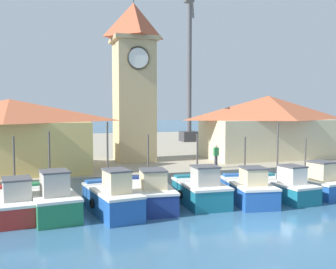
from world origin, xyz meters
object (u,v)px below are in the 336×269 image
(fishing_boat_center, at_px, (201,190))
(warehouse_right, at_px, (268,126))
(fishing_boat_far_left, at_px, (16,203))
(fishing_boat_right_inner, at_px, (284,187))
(port_crane_near, at_px, (189,75))
(dock_worker_near_tower, at_px, (216,156))
(clock_tower, at_px, (134,77))
(fishing_boat_mid_right, at_px, (248,189))
(fishing_boat_mid_left, at_px, (150,193))
(warehouse_left, at_px, (10,135))
(fishing_boat_right_outer, at_px, (312,183))
(fishing_boat_left_inner, at_px, (112,198))
(fishing_boat_left_outer, at_px, (52,200))

(fishing_boat_center, xyz_separation_m, warehouse_right, (9.40, 8.40, 3.06))
(fishing_boat_far_left, xyz_separation_m, fishing_boat_right_inner, (14.62, -0.72, 0.01))
(port_crane_near, height_order, dock_worker_near_tower, port_crane_near)
(clock_tower, xyz_separation_m, dock_worker_near_tower, (4.42, -5.49, -5.57))
(fishing_boat_mid_right, bearing_deg, clock_tower, 112.34)
(fishing_boat_mid_left, xyz_separation_m, warehouse_left, (-7.42, 6.89, 2.84))
(warehouse_right, bearing_deg, fishing_boat_right_outer, -103.45)
(fishing_boat_left_inner, xyz_separation_m, fishing_boat_mid_left, (2.17, 0.73, -0.06))
(fishing_boat_mid_right, bearing_deg, port_crane_near, 76.62)
(fishing_boat_right_outer, relative_size, port_crane_near, 0.23)
(fishing_boat_left_inner, distance_m, port_crane_near, 30.51)
(port_crane_near, bearing_deg, fishing_boat_right_inner, -98.31)
(dock_worker_near_tower, bearing_deg, clock_tower, 128.82)
(fishing_boat_left_outer, bearing_deg, fishing_boat_right_outer, 0.52)
(warehouse_right, height_order, dock_worker_near_tower, warehouse_right)
(fishing_boat_mid_right, bearing_deg, fishing_boat_center, 171.15)
(warehouse_right, distance_m, port_crane_near, 17.75)
(port_crane_near, bearing_deg, fishing_boat_right_outer, -93.18)
(fishing_boat_mid_left, xyz_separation_m, warehouse_right, (12.22, 8.23, 3.07))
(warehouse_left, relative_size, dock_worker_near_tower, 6.27)
(fishing_boat_mid_right, height_order, fishing_boat_right_outer, fishing_boat_mid_right)
(fishing_boat_mid_left, bearing_deg, warehouse_right, 33.97)
(fishing_boat_far_left, distance_m, fishing_boat_left_inner, 4.65)
(fishing_boat_center, distance_m, clock_tower, 12.11)
(warehouse_right, relative_size, dock_worker_near_tower, 6.57)
(fishing_boat_mid_right, xyz_separation_m, clock_tower, (-4.22, 10.28, 6.90))
(fishing_boat_right_inner, bearing_deg, port_crane_near, 81.69)
(dock_worker_near_tower, bearing_deg, fishing_boat_left_inner, -147.99)
(fishing_boat_mid_right, xyz_separation_m, warehouse_right, (6.69, 8.82, 3.09))
(fishing_boat_mid_left, relative_size, clock_tower, 0.36)
(clock_tower, bearing_deg, warehouse_right, -7.62)
(warehouse_left, bearing_deg, fishing_boat_right_outer, -21.38)
(fishing_boat_far_left, distance_m, port_crane_near, 32.09)
(fishing_boat_right_inner, distance_m, warehouse_left, 17.25)
(fishing_boat_right_outer, height_order, port_crane_near, port_crane_near)
(fishing_boat_left_inner, relative_size, fishing_boat_right_inner, 1.06)
(warehouse_left, relative_size, port_crane_near, 0.50)
(fishing_boat_mid_right, bearing_deg, fishing_boat_left_outer, 177.67)
(warehouse_left, bearing_deg, port_crane_near, 43.74)
(fishing_boat_far_left, xyz_separation_m, fishing_boat_mid_left, (6.72, -0.24, 0.07))
(fishing_boat_left_outer, bearing_deg, clock_tower, 57.31)
(fishing_boat_far_left, xyz_separation_m, fishing_boat_right_outer, (16.96, -0.26, 0.02))
(fishing_boat_far_left, relative_size, clock_tower, 0.37)
(warehouse_right, bearing_deg, clock_tower, 172.38)
(fishing_boat_left_outer, xyz_separation_m, clock_tower, (6.32, 9.85, 6.85))
(fishing_boat_left_inner, height_order, fishing_boat_center, fishing_boat_left_inner)
(warehouse_right, bearing_deg, fishing_boat_left_inner, -148.07)
(fishing_boat_far_left, relative_size, fishing_boat_right_outer, 1.09)
(fishing_boat_left_outer, height_order, dock_worker_near_tower, fishing_boat_left_outer)
(fishing_boat_far_left, height_order, clock_tower, clock_tower)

